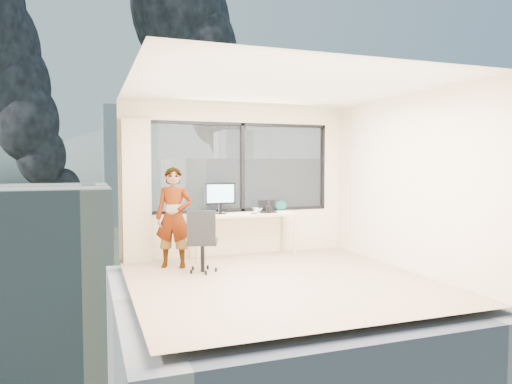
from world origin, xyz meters
name	(u,v)px	position (x,y,z in m)	size (l,w,h in m)	color
floor	(281,280)	(0.00, 0.00, 0.00)	(4.00, 4.00, 0.01)	tan
ceiling	(281,88)	(0.00, 0.00, 2.60)	(4.00, 4.00, 0.01)	white
wall_front	(362,194)	(0.00, -2.00, 1.30)	(4.00, 0.01, 2.60)	beige
wall_left	(128,188)	(-2.00, 0.00, 1.30)	(0.01, 4.00, 2.60)	beige
wall_right	(404,183)	(2.00, 0.00, 1.30)	(0.01, 4.00, 2.60)	beige
window_wall	(239,167)	(0.05, 2.00, 1.52)	(3.30, 0.16, 1.55)	black
curtain	(137,191)	(-1.72, 1.88, 1.15)	(0.45, 0.14, 2.30)	beige
desk	(243,235)	(0.00, 1.66, 0.38)	(1.80, 0.60, 0.75)	#CDBE89
chair	(203,240)	(-0.89, 0.84, 0.47)	(0.48, 0.48, 0.95)	black
person	(174,217)	(-1.23, 1.31, 0.77)	(0.56, 0.37, 1.54)	#2D2D33
monitor	(220,198)	(-0.36, 1.76, 1.01)	(0.53, 0.11, 0.53)	black
game_console	(262,209)	(0.43, 1.89, 0.78)	(0.29, 0.24, 0.07)	white
laptop	(268,207)	(0.46, 1.67, 0.85)	(0.30, 0.32, 0.19)	black
cellphone	(254,213)	(0.16, 1.55, 0.76)	(0.11, 0.05, 0.01)	black
pen_cup	(269,210)	(0.43, 1.57, 0.80)	(0.09, 0.09, 0.11)	black
handbag	(281,206)	(0.80, 1.91, 0.84)	(0.23, 0.12, 0.18)	#0B3F43
exterior_ground	(98,225)	(0.00, 120.00, -14.00)	(400.00, 400.00, 0.04)	#515B3D
near_bldg_b	(244,241)	(12.00, 38.00, -6.00)	(14.00, 13.00, 16.00)	white
near_bldg_c	(464,279)	(30.00, 28.00, -9.00)	(12.00, 10.00, 10.00)	#F1E4CA
far_tower_b	(130,166)	(8.00, 120.00, 1.00)	(13.00, 13.00, 30.00)	silver
far_tower_c	(242,172)	(45.00, 140.00, -1.00)	(15.00, 15.00, 26.00)	silver
hill_b	(237,185)	(100.00, 320.00, -14.00)	(300.00, 220.00, 96.00)	slate
tree_b	(219,371)	(4.00, 18.00, -9.50)	(7.60, 7.60, 9.00)	#22511B
tree_c	(324,260)	(22.00, 40.00, -9.00)	(8.40, 8.40, 10.00)	#22511B
smoke_plume_a	(57,39)	(-10.00, 150.00, 39.00)	(40.00, 24.00, 90.00)	black
smoke_plume_b	(242,98)	(55.00, 170.00, 27.00)	(30.00, 18.00, 70.00)	black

